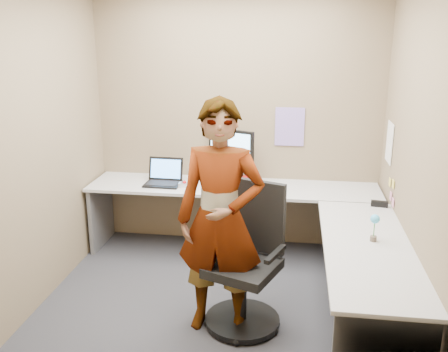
% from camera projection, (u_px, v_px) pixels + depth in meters
% --- Properties ---
extents(ground, '(3.00, 3.00, 0.00)m').
position_uv_depth(ground, '(219.00, 298.00, 4.38)').
color(ground, '#28292E').
rests_on(ground, ground).
extents(wall_back, '(3.00, 0.00, 3.00)m').
position_uv_depth(wall_back, '(237.00, 120.00, 5.23)').
color(wall_back, brown).
rests_on(wall_back, ground).
extents(wall_right, '(0.00, 2.70, 2.70)m').
position_uv_depth(wall_right, '(413.00, 155.00, 3.79)').
color(wall_right, brown).
rests_on(wall_right, ground).
extents(wall_left, '(0.00, 2.70, 2.70)m').
position_uv_depth(wall_left, '(43.00, 143.00, 4.20)').
color(wall_left, brown).
rests_on(wall_left, ground).
extents(desk, '(2.98, 2.58, 0.73)m').
position_uv_depth(desk, '(272.00, 222.00, 4.52)').
color(desk, '#BEBEBE').
rests_on(desk, ground).
extents(paper_ream, '(0.39, 0.35, 0.06)m').
position_uv_depth(paper_ream, '(231.00, 180.00, 5.21)').
color(paper_ream, '#B31112').
rests_on(paper_ream, desk).
extents(monitor, '(0.49, 0.25, 0.49)m').
position_uv_depth(monitor, '(231.00, 149.00, 5.13)').
color(monitor, black).
rests_on(monitor, paper_ream).
extents(laptop, '(0.37, 0.31, 0.26)m').
position_uv_depth(laptop, '(164.00, 177.00, 5.16)').
color(laptop, black).
rests_on(laptop, desk).
extents(trackball_mouse, '(0.12, 0.08, 0.07)m').
position_uv_depth(trackball_mouse, '(185.00, 185.00, 5.06)').
color(trackball_mouse, '#B7B7BC').
rests_on(trackball_mouse, desk).
extents(origami, '(0.10, 0.10, 0.06)m').
position_uv_depth(origami, '(188.00, 183.00, 5.10)').
color(origami, white).
rests_on(origami, desk).
extents(stapler, '(0.15, 0.06, 0.05)m').
position_uv_depth(stapler, '(380.00, 204.00, 4.50)').
color(stapler, black).
rests_on(stapler, desk).
extents(flower, '(0.07, 0.07, 0.22)m').
position_uv_depth(flower, '(375.00, 223.00, 3.74)').
color(flower, brown).
rests_on(flower, desk).
extents(calendar_purple, '(0.30, 0.01, 0.40)m').
position_uv_depth(calendar_purple, '(290.00, 127.00, 5.16)').
color(calendar_purple, '#846BB7').
rests_on(calendar_purple, wall_back).
extents(calendar_white, '(0.01, 0.28, 0.38)m').
position_uv_depth(calendar_white, '(390.00, 142.00, 4.68)').
color(calendar_white, white).
rests_on(calendar_white, wall_right).
extents(sticky_note_a, '(0.01, 0.07, 0.07)m').
position_uv_depth(sticky_note_a, '(393.00, 184.00, 4.43)').
color(sticky_note_a, '#F2E059').
rests_on(sticky_note_a, wall_right).
extents(sticky_note_b, '(0.01, 0.07, 0.07)m').
position_uv_depth(sticky_note_b, '(391.00, 196.00, 4.51)').
color(sticky_note_b, pink).
rests_on(sticky_note_b, wall_right).
extents(sticky_note_c, '(0.01, 0.07, 0.07)m').
position_uv_depth(sticky_note_c, '(393.00, 203.00, 4.41)').
color(sticky_note_c, pink).
rests_on(sticky_note_c, wall_right).
extents(sticky_note_d, '(0.01, 0.07, 0.07)m').
position_uv_depth(sticky_note_d, '(390.00, 182.00, 4.58)').
color(sticky_note_d, '#F2E059').
rests_on(sticky_note_d, wall_right).
extents(office_chair, '(0.65, 0.64, 1.12)m').
position_uv_depth(office_chair, '(247.00, 269.00, 3.92)').
color(office_chair, black).
rests_on(office_chair, ground).
extents(person, '(0.69, 0.48, 1.82)m').
position_uv_depth(person, '(220.00, 219.00, 3.73)').
color(person, '#999399').
rests_on(person, ground).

